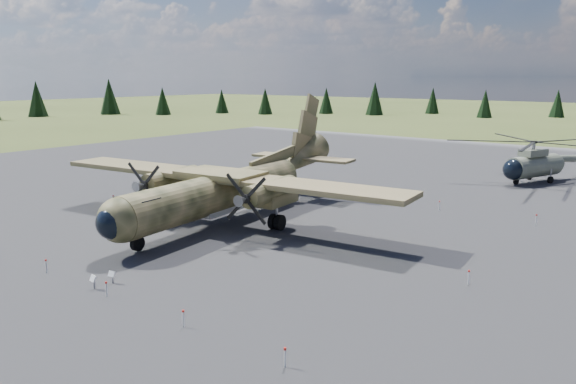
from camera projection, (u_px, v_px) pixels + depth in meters
The scene contains 8 objects.
ground at pixel (249, 235), 41.37m from camera, with size 500.00×500.00×0.00m, color #4D5827.
apron at pixel (325, 210), 49.11m from camera, with size 120.00×120.00×0.04m, color #56565B.
transport_plane at pixel (230, 184), 45.19m from camera, with size 31.69×28.65×10.42m.
helicopter_near at pixel (536, 153), 61.26m from camera, with size 23.54×23.54×4.63m.
info_placard_left at pixel (93, 280), 30.70m from camera, with size 0.53×0.30×0.79m.
info_placard_right at pixel (112, 275), 31.57m from camera, with size 0.48×0.25×0.72m.
barrier_fence at pixel (243, 227), 41.49m from camera, with size 33.12×29.62×0.85m.
treeline at pixel (41, 175), 38.48m from camera, with size 298.51×297.13×10.98m.
Camera 1 is at (26.74, -29.74, 11.44)m, focal length 35.00 mm.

